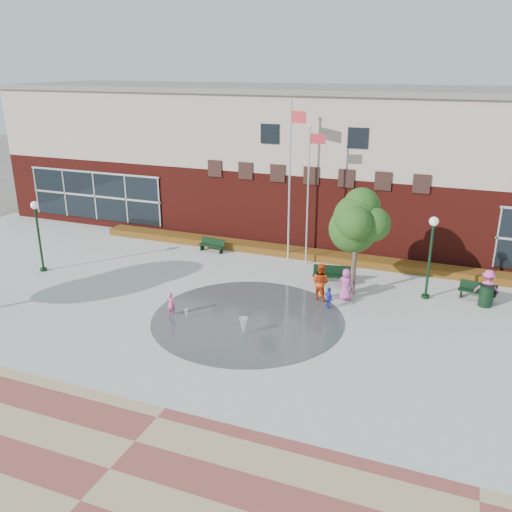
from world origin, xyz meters
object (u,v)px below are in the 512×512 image
at_px(flagpole_left, 309,190).
at_px(bench_left, 212,248).
at_px(trash_can, 486,295).
at_px(child_splash, 171,304).
at_px(flagpole_right, 290,174).

distance_m(flagpole_left, bench_left, 7.05).
relative_size(bench_left, trash_can, 1.53).
bearing_deg(trash_can, child_splash, -154.42).
bearing_deg(bench_left, flagpole_right, 12.29).
distance_m(flagpole_left, flagpole_right, 1.45).
height_order(trash_can, child_splash, child_splash).
bearing_deg(bench_left, trash_can, -2.21).
height_order(flagpole_left, trash_can, flagpole_left).
relative_size(flagpole_right, trash_can, 8.21).
relative_size(flagpole_right, bench_left, 5.35).
relative_size(flagpole_left, bench_left, 4.65).
bearing_deg(flagpole_left, bench_left, 178.16).
relative_size(flagpole_left, flagpole_right, 0.87).
distance_m(bench_left, trash_can, 15.21).
bearing_deg(trash_can, bench_left, 171.45).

